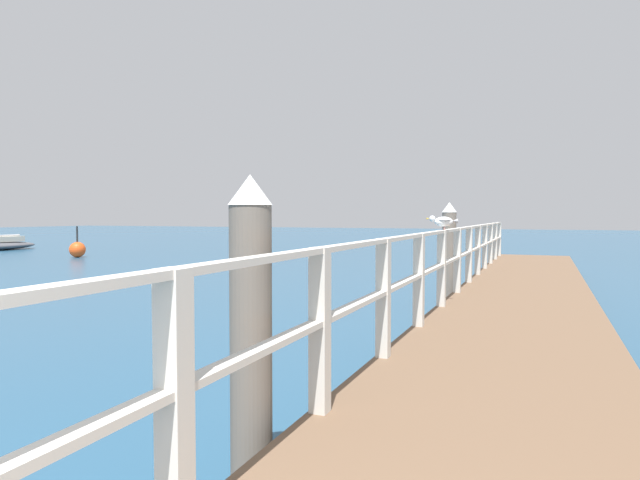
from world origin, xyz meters
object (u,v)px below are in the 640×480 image
object	(u,v)px
dock_piling_near	(251,335)
dock_piling_far	(449,255)
seagull_foreground	(443,221)
channel_buoy	(77,249)

from	to	relation	value
dock_piling_near	dock_piling_far	size ratio (longest dim) A/B	1.00
dock_piling_near	dock_piling_far	xyz separation A→B (m)	(0.00, 8.06, 0.00)
seagull_foreground	dock_piling_far	bearing A→B (deg)	-19.09
dock_piling_far	channel_buoy	world-z (taller)	dock_piling_far
dock_piling_near	seagull_foreground	xyz separation A→B (m)	(0.37, 5.15, 0.71)
seagull_foreground	channel_buoy	xyz separation A→B (m)	(-17.95, 10.16, -1.43)
dock_piling_near	dock_piling_far	bearing A→B (deg)	90.00
dock_piling_near	seagull_foreground	distance (m)	5.22
dock_piling_far	channel_buoy	size ratio (longest dim) A/B	1.53
dock_piling_near	dock_piling_far	distance (m)	8.06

